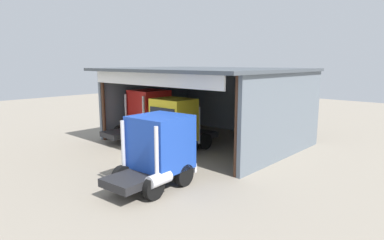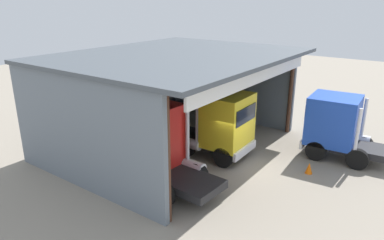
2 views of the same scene
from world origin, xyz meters
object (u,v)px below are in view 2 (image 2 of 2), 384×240
Objects in this scene: truck_blue_left_bay at (337,125)px; oil_drum at (155,111)px; truck_red_right_bay at (153,144)px; truck_yellow_center_bay at (222,125)px; traffic_cone at (309,168)px; tool_cart at (169,112)px.

truck_blue_left_bay is 12.50m from oil_drum.
truck_red_right_bay reaches higher than truck_yellow_center_bay.
tool_cart is at bearing 76.84° from traffic_cone.
oil_drum is (3.04, 7.48, -1.39)m from truck_yellow_center_bay.
truck_yellow_center_bay is at bearing -9.81° from truck_red_right_bay.
truck_red_right_bay is 9.94m from oil_drum.
truck_red_right_bay reaches higher than tool_cart.
truck_blue_left_bay is 5.13× the size of oil_drum.
truck_yellow_center_bay is at bearing -117.77° from tool_cart.
oil_drum is (-0.63, 12.41, -1.36)m from truck_blue_left_bay.
oil_drum is 1.10m from tool_cart.
truck_blue_left_bay is at bearing -7.41° from traffic_cone.
tool_cart is at bearing -71.63° from oil_drum.
truck_red_right_bay is 9.32× the size of traffic_cone.
tool_cart is 1.79× the size of traffic_cone.
truck_blue_left_bay is 4.46× the size of tool_cart.
truck_yellow_center_bay reaches higher than truck_blue_left_bay.
truck_red_right_bay reaches higher than oil_drum.
oil_drum is 1.55× the size of traffic_cone.
truck_blue_left_bay is (8.02, -5.94, -0.16)m from truck_red_right_bay.
oil_drum is at bearing -113.66° from truck_yellow_center_bay.
oil_drum reaches higher than traffic_cone.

